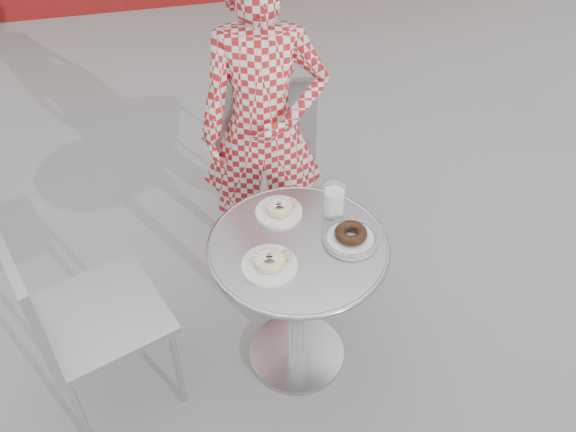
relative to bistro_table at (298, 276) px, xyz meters
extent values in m
plane|color=gray|center=(-0.04, 0.04, -0.52)|extent=(60.00, 60.00, 0.00)
cylinder|color=silver|center=(0.00, 0.00, -0.51)|extent=(0.41, 0.41, 0.03)
cylinder|color=silver|center=(0.00, 0.00, -0.18)|extent=(0.07, 0.07, 0.66)
cylinder|color=silver|center=(0.00, 0.00, 0.16)|extent=(0.66, 0.66, 0.02)
torus|color=silver|center=(0.00, 0.00, 0.16)|extent=(0.68, 0.68, 0.02)
cube|color=#A6A9AE|center=(0.04, 0.93, -0.03)|extent=(0.51, 0.51, 0.03)
cube|color=#A6A9AE|center=(0.02, 0.71, 0.21)|extent=(0.46, 0.09, 0.46)
cube|color=#A6A9AE|center=(-0.75, 0.00, -0.04)|extent=(0.58, 0.58, 0.03)
cube|color=#A6A9AE|center=(-0.96, -0.08, 0.21)|extent=(0.19, 0.43, 0.45)
imported|color=#AE1A1D|center=(0.00, 0.65, 0.24)|extent=(0.60, 0.44, 1.52)
cylinder|color=white|center=(-0.03, 0.19, 0.17)|extent=(0.18, 0.18, 0.01)
torus|color=#B69046|center=(-0.03, 0.19, 0.20)|extent=(0.11, 0.11, 0.03)
sphere|color=#B77A3F|center=(0.02, 0.20, 0.20)|extent=(0.04, 0.04, 0.04)
cylinder|color=white|center=(-0.12, -0.08, 0.17)|extent=(0.20, 0.20, 0.01)
torus|color=#B69046|center=(-0.12, -0.08, 0.20)|extent=(0.12, 0.12, 0.04)
sphere|color=#B77A3F|center=(-0.06, -0.07, 0.20)|extent=(0.04, 0.04, 0.04)
cylinder|color=white|center=(0.19, -0.02, 0.17)|extent=(0.21, 0.21, 0.01)
torus|color=black|center=(0.19, -0.02, 0.20)|extent=(0.12, 0.12, 0.04)
torus|color=black|center=(0.19, -0.02, 0.18)|extent=(0.21, 0.21, 0.02)
cylinder|color=white|center=(0.17, 0.14, 0.22)|extent=(0.07, 0.07, 0.11)
cylinder|color=white|center=(0.17, 0.14, 0.23)|extent=(0.08, 0.08, 0.13)
camera|label=1|loc=(-0.39, -1.61, 1.85)|focal=40.00mm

